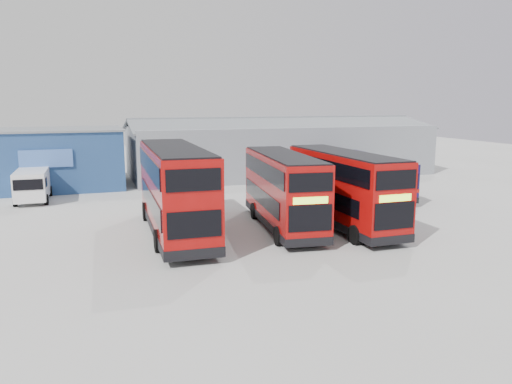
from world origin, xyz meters
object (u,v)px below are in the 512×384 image
object	(u,v)px
office_block	(50,158)
single_decker_blue	(368,176)
maintenance_shed	(278,148)
double_decker_centre	(283,191)
double_decker_right	(343,190)
panel_van	(33,184)
double_decker_left	(175,192)

from	to	relation	value
office_block	single_decker_blue	distance (m)	27.10
single_decker_blue	maintenance_shed	bearing A→B (deg)	-72.62
double_decker_centre	double_decker_right	bearing A→B (deg)	-7.43
maintenance_shed	single_decker_blue	size ratio (longest dim) A/B	2.62
office_block	panel_van	size ratio (longest dim) A/B	2.24
single_decker_blue	panel_van	bearing A→B (deg)	-5.56
double_decker_left	double_decker_right	distance (m)	9.87
double_decker_centre	single_decker_blue	xyz separation A→B (m)	(10.59, 7.82, -0.66)
double_decker_centre	double_decker_left	bearing A→B (deg)	-176.62
office_block	panel_van	distance (m)	6.09
double_decker_left	panel_van	world-z (taller)	double_decker_left
double_decker_right	double_decker_left	bearing A→B (deg)	172.69
double_decker_centre	single_decker_blue	size ratio (longest dim) A/B	0.92
double_decker_centre	double_decker_right	size ratio (longest dim) A/B	1.00
double_decker_left	double_decker_centre	world-z (taller)	double_decker_left
double_decker_centre	maintenance_shed	bearing A→B (deg)	76.19
double_decker_centre	double_decker_right	distance (m)	3.61
double_decker_right	panel_van	distance (m)	23.36
maintenance_shed	double_decker_centre	world-z (taller)	maintenance_shed
office_block	maintenance_shed	size ratio (longest dim) A/B	0.40
double_decker_right	panel_van	xyz separation A→B (m)	(-18.29, 14.50, -0.91)
double_decker_centre	single_decker_blue	bearing A→B (deg)	43.39
maintenance_shed	double_decker_centre	xyz separation A→B (m)	(-8.15, -21.50, -0.41)
double_decker_centre	panel_van	size ratio (longest dim) A/B	1.94
double_decker_left	single_decker_blue	size ratio (longest dim) A/B	1.02
double_decker_left	maintenance_shed	bearing A→B (deg)	-122.62
office_block	double_decker_centre	world-z (taller)	office_block
maintenance_shed	double_decker_left	xyz separation A→B (m)	(-14.43, -21.10, -0.12)
office_block	double_decker_right	world-z (taller)	office_block
double_decker_left	panel_van	xyz separation A→B (m)	(-8.51, 13.21, -1.16)
office_block	double_decker_centre	distance (m)	23.91
double_decker_left	double_decker_centre	size ratio (longest dim) A/B	1.12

